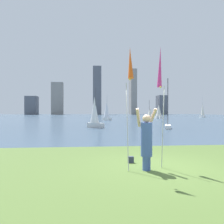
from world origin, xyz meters
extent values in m
cube|color=#384C60|center=(0.00, 62.16, -0.06)|extent=(120.00, 115.68, 0.12)
cube|color=#263316|center=(0.00, 4.32, -0.02)|extent=(120.00, 0.70, 0.02)
cylinder|color=#3F59A5|center=(-0.49, -0.34, 0.22)|extent=(0.25, 0.25, 0.43)
cylinder|color=#3F59A5|center=(-0.49, -0.34, 0.95)|extent=(0.35, 0.35, 1.04)
sphere|color=#D1A889|center=(-0.49, -0.34, 1.60)|extent=(0.25, 0.25, 0.25)
cylinder|color=#D1A889|center=(-0.71, -0.20, 1.62)|extent=(0.25, 0.40, 0.60)
cylinder|color=#D1A889|center=(-0.26, -0.20, 1.62)|extent=(0.25, 0.40, 0.60)
cylinder|color=#B2B2B7|center=(-1.06, -0.17, 1.38)|extent=(0.02, 0.49, 2.72)
cone|color=#F25919|center=(-1.06, -0.72, 3.22)|extent=(0.16, 0.31, 0.95)
sphere|color=yellow|center=(-1.06, -0.64, 2.76)|extent=(0.06, 0.06, 0.06)
cylinder|color=#B2B2B7|center=(0.09, -0.17, 1.31)|extent=(0.02, 0.27, 2.60)
cone|color=#D83399|center=(0.09, 0.14, 3.27)|extent=(0.16, 0.28, 1.33)
sphere|color=yellow|center=(0.09, 0.07, 2.61)|extent=(0.06, 0.06, 0.06)
cube|color=#33384C|center=(-0.79, 0.68, 0.11)|extent=(0.20, 0.13, 0.22)
cube|color=white|center=(5.73, 15.41, 0.19)|extent=(1.36, 2.65, 0.37)
cylinder|color=#47474C|center=(5.73, 15.41, 2.80)|extent=(0.08, 0.08, 4.86)
cube|color=silver|center=(12.92, 50.06, 0.20)|extent=(2.87, 1.03, 0.40)
cylinder|color=#47474C|center=(12.92, 50.06, 2.53)|extent=(0.08, 0.08, 4.26)
cone|color=silver|center=(13.13, 50.07, 1.57)|extent=(1.49, 1.49, 2.35)
cube|color=white|center=(28.17, 51.46, 0.34)|extent=(1.03, 1.86, 0.68)
cylinder|color=silver|center=(28.17, 51.46, 3.16)|extent=(0.06, 0.06, 4.96)
cone|color=silver|center=(28.21, 51.33, 2.17)|extent=(1.13, 1.13, 2.99)
cube|color=silver|center=(-1.74, 17.12, 0.26)|extent=(1.91, 1.52, 0.52)
cylinder|color=#47474C|center=(-1.74, 17.12, 2.43)|extent=(0.06, 0.06, 3.81)
cone|color=white|center=(-1.86, 17.20, 1.95)|extent=(1.29, 1.29, 2.86)
cube|color=white|center=(0.81, 36.13, 0.28)|extent=(1.72, 2.32, 0.55)
cylinder|color=silver|center=(0.81, 36.13, 2.76)|extent=(0.07, 0.07, 4.42)
cone|color=white|center=(0.73, 36.28, 2.03)|extent=(1.55, 1.55, 2.95)
cube|color=white|center=(14.20, 46.31, 0.27)|extent=(1.27, 2.95, 0.54)
cylinder|color=#47474C|center=(14.20, 46.31, 2.67)|extent=(0.09, 0.09, 4.25)
cone|color=silver|center=(14.24, 46.10, 1.95)|extent=(1.67, 1.67, 2.83)
cube|color=#565B66|center=(-32.37, 108.38, 4.64)|extent=(5.54, 6.37, 9.29)
cube|color=gray|center=(-19.94, 110.23, 8.34)|extent=(5.92, 3.53, 16.68)
cube|color=#565B66|center=(0.58, 107.76, 12.27)|extent=(4.20, 6.97, 24.53)
cube|color=gray|center=(19.60, 109.26, 11.84)|extent=(3.07, 7.73, 23.67)
cube|color=#565B66|center=(34.59, 106.79, 4.98)|extent=(4.59, 6.94, 9.95)
camera|label=1|loc=(-2.17, -7.04, 1.83)|focal=35.61mm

